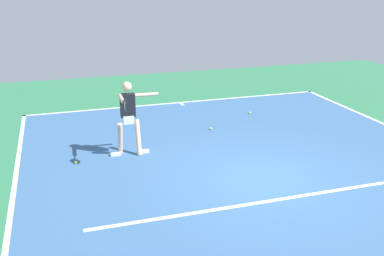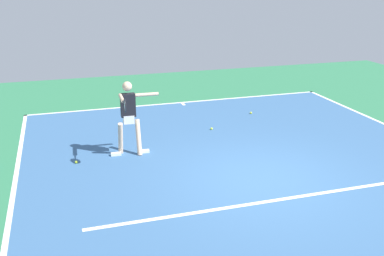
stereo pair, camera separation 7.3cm
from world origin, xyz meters
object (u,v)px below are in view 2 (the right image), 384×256
at_px(tennis_player, 129,113).
at_px(tennis_ball_by_baseline, 212,129).
at_px(tennis_ball_by_sideline, 76,162).
at_px(tennis_ball_near_player, 251,113).

height_order(tennis_player, tennis_ball_by_baseline, tennis_player).
relative_size(tennis_ball_by_sideline, tennis_ball_by_baseline, 1.00).
xyz_separation_m(tennis_ball_by_baseline, tennis_ball_near_player, (-1.67, -1.06, 0.00)).
xyz_separation_m(tennis_player, tennis_ball_by_baseline, (-2.46, -1.15, -1.00)).
distance_m(tennis_ball_by_baseline, tennis_ball_near_player, 1.98).
bearing_deg(tennis_ball_near_player, tennis_player, 28.11).
bearing_deg(tennis_ball_near_player, tennis_ball_by_sideline, 23.66).
height_order(tennis_ball_by_baseline, tennis_ball_near_player, same).
distance_m(tennis_ball_by_sideline, tennis_ball_near_player, 5.90).
bearing_deg(tennis_player, tennis_ball_near_player, -149.95).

